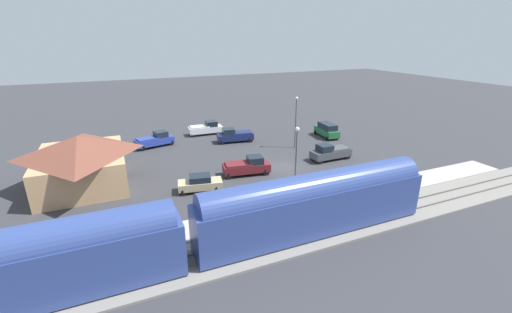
% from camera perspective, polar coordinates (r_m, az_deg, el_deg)
% --- Properties ---
extents(ground_plane, '(200.00, 200.00, 0.00)m').
position_cam_1_polar(ground_plane, '(41.42, 4.42, -1.79)').
color(ground_plane, '#38383D').
extents(railway_track, '(4.80, 70.00, 0.30)m').
position_cam_1_polar(railway_track, '(30.97, 16.75, -10.36)').
color(railway_track, gray).
rests_on(railway_track, ground).
extents(platform, '(3.20, 46.00, 0.30)m').
position_cam_1_polar(platform, '(33.65, 12.42, -7.29)').
color(platform, '#B7B2A8').
rests_on(platform, ground).
extents(station_building, '(11.60, 9.20, 5.48)m').
position_cam_1_polar(station_building, '(40.07, -27.63, -0.52)').
color(station_building, tan).
rests_on(station_building, ground).
extents(pedestrian_on_platform, '(0.36, 0.36, 1.71)m').
position_cam_1_polar(pedestrian_on_platform, '(35.41, 16.62, -4.24)').
color(pedestrian_on_platform, brown).
rests_on(pedestrian_on_platform, platform).
extents(pickup_navy, '(2.68, 5.62, 2.14)m').
position_cam_1_polar(pickup_navy, '(50.92, -3.68, 3.61)').
color(pickup_navy, navy).
rests_on(pickup_navy, ground).
extents(pickup_maroon, '(2.74, 5.63, 2.14)m').
position_cam_1_polar(pickup_maroon, '(38.79, -1.49, -1.64)').
color(pickup_maroon, maroon).
rests_on(pickup_maroon, ground).
extents(suv_green, '(5.05, 2.71, 2.22)m').
position_cam_1_polar(suv_green, '(54.58, 11.99, 4.46)').
color(suv_green, '#236638').
rests_on(suv_green, ground).
extents(pickup_white, '(2.14, 5.46, 2.14)m').
position_cam_1_polar(pickup_white, '(55.41, -8.51, 4.78)').
color(pickup_white, white).
rests_on(pickup_white, ground).
extents(pickup_blue, '(3.19, 5.71, 2.14)m').
position_cam_1_polar(pickup_blue, '(50.81, -16.81, 2.75)').
color(pickup_blue, '#283D9E').
rests_on(pickup_blue, ground).
extents(sedan_tan, '(2.66, 4.77, 1.74)m').
position_cam_1_polar(sedan_tan, '(35.25, -9.49, -4.47)').
color(sedan_tan, '#C6B284').
rests_on(sedan_tan, ground).
extents(pickup_charcoal, '(2.07, 5.44, 2.14)m').
position_cam_1_polar(pickup_charcoal, '(44.48, 12.51, 0.74)').
color(pickup_charcoal, '#47494F').
rests_on(pickup_charcoal, ground).
extents(light_pole_near_platform, '(0.44, 0.44, 7.08)m').
position_cam_1_polar(light_pole_near_platform, '(32.90, 6.88, 0.68)').
color(light_pole_near_platform, '#515156').
rests_on(light_pole_near_platform, ground).
extents(light_pole_lot_center, '(0.44, 0.44, 7.37)m').
position_cam_1_polar(light_pole_lot_center, '(47.54, 6.82, 6.88)').
color(light_pole_lot_center, '#515156').
rests_on(light_pole_lot_center, ground).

